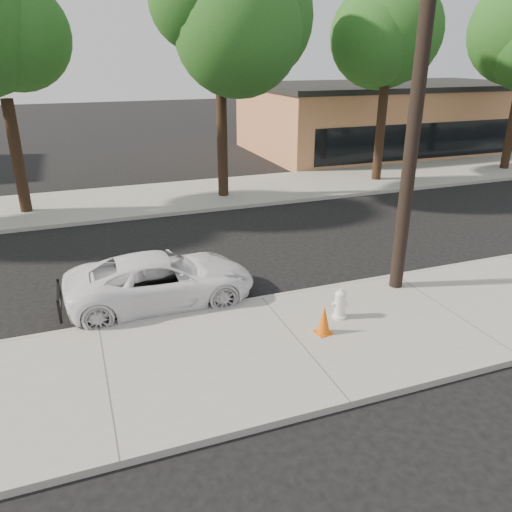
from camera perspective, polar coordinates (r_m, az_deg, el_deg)
name	(u,v)px	position (r m, az deg, el deg)	size (l,w,h in m)	color
ground	(236,271)	(14.58, -2.31, -1.77)	(120.00, 120.00, 0.00)	black
near_sidewalk	(298,343)	(11.00, 4.83, -9.90)	(90.00, 4.40, 0.15)	gray
far_sidewalk	(175,197)	(22.35, -9.19, 6.69)	(90.00, 5.00, 0.15)	gray
curb_near	(262,300)	(12.75, 0.66, -5.03)	(90.00, 0.12, 0.16)	#9E9B93
building_main	(390,118)	(35.25, 15.05, 14.99)	(18.00, 10.00, 4.00)	#B07249
utility_pole	(416,109)	(12.67, 17.80, 15.69)	(1.40, 0.34, 9.00)	black
tree_b	(3,46)	(20.83, -26.96, 20.59)	(4.34, 4.20, 8.45)	black
tree_c	(226,26)	(21.32, -3.47, 24.76)	(4.96, 4.80, 9.55)	black
tree_d	(394,43)	(25.12, 15.49, 22.41)	(4.50, 4.35, 8.75)	black
police_cruiser	(162,280)	(12.72, -10.75, -2.66)	(2.14, 4.65, 1.29)	white
fire_hydrant	(340,304)	(11.80, 9.57, -5.49)	(0.37, 0.34, 0.69)	white
traffic_cone	(324,320)	(11.12, 7.76, -7.26)	(0.39, 0.39, 0.67)	#DC5B0B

